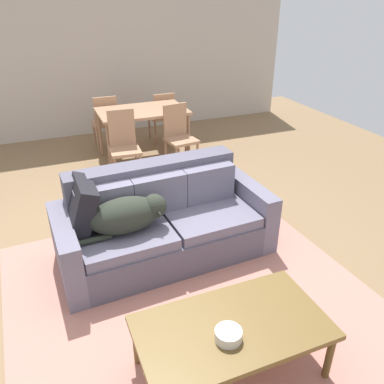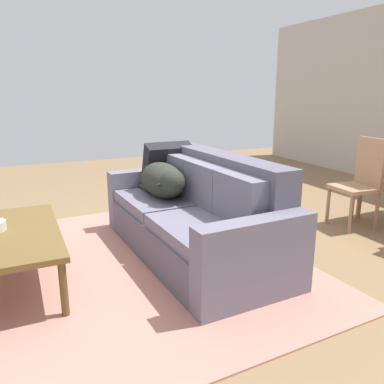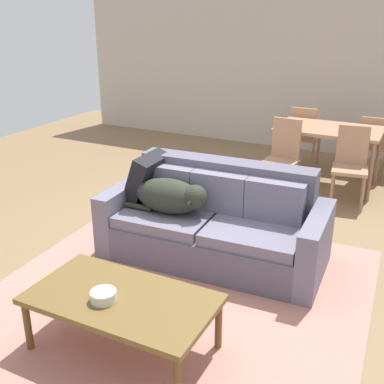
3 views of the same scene
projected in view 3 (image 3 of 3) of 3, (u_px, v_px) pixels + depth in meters
ground_plane at (191, 250)px, 4.70m from camera, size 10.00×10.00×0.00m
back_partition at (306, 65)px, 7.53m from camera, size 8.00×0.12×2.70m
area_rug at (175, 297)px, 3.92m from camera, size 3.11×3.14×0.01m
couch at (216, 224)px, 4.46m from camera, size 2.07×0.99×0.88m
dog_on_left_cushion at (172, 196)px, 4.37m from camera, size 0.81×0.37×0.32m
throw_pillow_by_left_arm at (146, 178)px, 4.67m from camera, size 0.32×0.48×0.51m
coffee_table at (122, 302)px, 3.21m from camera, size 1.26×0.70×0.43m
bowl_on_coffee_table at (103, 296)px, 3.14m from camera, size 0.17×0.17×0.07m
dining_table at (329, 134)px, 6.15m from camera, size 1.30×0.81×0.77m
dining_chair_near_left at (282, 155)px, 5.93m from camera, size 0.43×0.43×0.94m
dining_chair_near_right at (351, 162)px, 5.62m from camera, size 0.45×0.45×0.93m
dining_chair_far_left at (304, 134)px, 6.92m from camera, size 0.40×0.40×0.89m
dining_chair_far_right at (374, 143)px, 6.52m from camera, size 0.40×0.40×0.85m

